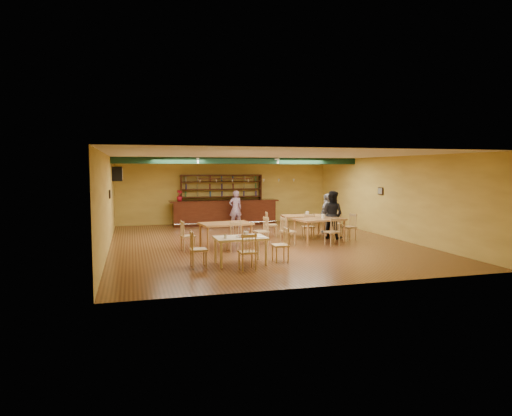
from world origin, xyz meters
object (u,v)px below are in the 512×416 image
object	(u,v)px
dining_table_b	(303,226)
patron_right_a	(332,215)
dining_table_c	(226,235)
dining_table_d	(319,230)
patron_bar	(235,209)
near_table	(240,251)
bar_counter	(224,213)

from	to	relation	value
dining_table_b	patron_right_a	distance (m)	1.23
dining_table_c	dining_table_d	world-z (taller)	dining_table_d
patron_right_a	patron_bar	bearing A→B (deg)	-7.71
patron_bar	patron_right_a	distance (m)	4.95
dining_table_b	patron_right_a	bearing A→B (deg)	-37.19
patron_bar	near_table	bearing A→B (deg)	71.03
dining_table_b	dining_table_d	distance (m)	1.43
dining_table_c	near_table	size ratio (longest dim) A/B	1.19
dining_table_d	dining_table_c	bearing A→B (deg)	173.19
dining_table_c	patron_bar	distance (m)	5.24
dining_table_c	dining_table_d	xyz separation A→B (m)	(3.37, 0.21, 0.01)
dining_table_d	near_table	bearing A→B (deg)	-151.93
bar_counter	patron_bar	xyz separation A→B (m)	(0.33, -0.83, 0.24)
dining_table_d	patron_right_a	size ratio (longest dim) A/B	0.94
bar_counter	patron_right_a	distance (m)	5.83
bar_counter	dining_table_b	distance (m)	4.74
dining_table_b	patron_bar	xyz separation A→B (m)	(-1.86, 3.37, 0.41)
dining_table_b	bar_counter	bearing A→B (deg)	125.40
near_table	patron_bar	size ratio (longest dim) A/B	0.85
near_table	dining_table_d	bearing A→B (deg)	37.32
near_table	bar_counter	bearing A→B (deg)	80.19
bar_counter	patron_bar	bearing A→B (deg)	-68.11
dining_table_b	dining_table_d	world-z (taller)	dining_table_d
patron_right_a	bar_counter	bearing A→B (deg)	-9.33
patron_bar	dining_table_c	bearing A→B (deg)	66.61
dining_table_c	bar_counter	bearing A→B (deg)	70.76
dining_table_d	dining_table_b	bearing A→B (deg)	81.14
dining_table_d	near_table	xyz separation A→B (m)	(-3.51, -2.79, -0.05)
dining_table_b	patron_right_a	world-z (taller)	patron_right_a
near_table	patron_bar	bearing A→B (deg)	76.86
dining_table_c	patron_right_a	bearing A→B (deg)	3.38
dining_table_c	patron_bar	bearing A→B (deg)	65.45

